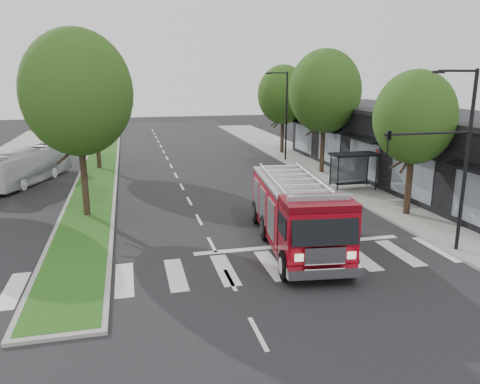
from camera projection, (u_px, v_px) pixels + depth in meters
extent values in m
plane|color=black|center=(212.00, 245.00, 21.92)|extent=(140.00, 140.00, 0.00)
cube|color=gray|center=(356.00, 183.00, 34.18)|extent=(5.00, 80.00, 0.15)
cube|color=gray|center=(98.00, 173.00, 37.51)|extent=(3.00, 50.00, 0.14)
cube|color=#2A4E16|center=(98.00, 172.00, 37.49)|extent=(2.60, 49.50, 0.02)
cube|color=black|center=(413.00, 148.00, 34.61)|extent=(8.00, 30.00, 5.00)
cylinder|color=black|center=(338.00, 176.00, 30.82)|extent=(0.08, 0.08, 2.50)
cylinder|color=black|center=(376.00, 174.00, 31.46)|extent=(0.08, 0.08, 2.50)
cylinder|color=black|center=(330.00, 172.00, 31.96)|extent=(0.08, 0.08, 2.50)
cylinder|color=black|center=(368.00, 171.00, 32.59)|extent=(0.08, 0.08, 2.50)
cube|color=black|center=(354.00, 154.00, 31.39)|extent=(3.20, 1.60, 0.12)
cube|color=#8C99A5|center=(348.00, 171.00, 32.36)|extent=(2.80, 0.04, 1.80)
cube|color=black|center=(353.00, 183.00, 31.88)|extent=(2.40, 0.40, 0.08)
cylinder|color=black|center=(409.00, 184.00, 25.97)|extent=(0.36, 0.36, 3.74)
ellipsoid|color=#18360E|center=(415.00, 117.00, 25.08)|extent=(4.40, 4.40, 5.06)
cylinder|color=black|center=(322.00, 146.00, 37.20)|extent=(0.36, 0.36, 4.40)
ellipsoid|color=#18360E|center=(325.00, 91.00, 36.15)|extent=(5.60, 5.60, 6.44)
cylinder|color=black|center=(282.00, 134.00, 46.68)|extent=(0.36, 0.36, 3.96)
ellipsoid|color=#18360E|center=(283.00, 95.00, 45.74)|extent=(5.00, 5.00, 5.75)
cylinder|color=black|center=(84.00, 177.00, 25.65)|extent=(0.36, 0.36, 4.62)
ellipsoid|color=#18360E|center=(77.00, 93.00, 24.55)|extent=(5.80, 5.80, 6.67)
cylinder|color=black|center=(98.00, 143.00, 38.87)|extent=(0.36, 0.36, 4.40)
ellipsoid|color=#18360E|center=(94.00, 90.00, 37.82)|extent=(5.60, 5.60, 6.44)
cylinder|color=black|center=(466.00, 165.00, 20.04)|extent=(0.16, 0.16, 8.00)
cylinder|color=black|center=(458.00, 71.00, 18.88)|extent=(1.80, 0.10, 0.10)
cube|color=black|center=(439.00, 72.00, 18.69)|extent=(0.45, 0.20, 0.12)
cylinder|color=black|center=(428.00, 133.00, 19.24)|extent=(4.00, 0.10, 0.10)
imported|color=black|center=(388.00, 144.00, 18.93)|extent=(0.18, 0.22, 1.10)
cylinder|color=black|center=(286.00, 117.00, 42.19)|extent=(0.16, 0.16, 8.00)
cylinder|color=black|center=(278.00, 73.00, 41.03)|extent=(1.80, 0.10, 0.10)
cube|color=black|center=(268.00, 73.00, 40.84)|extent=(0.45, 0.20, 0.12)
cube|color=#5E050D|center=(296.00, 234.00, 21.78)|extent=(3.82, 9.50, 0.28)
cube|color=maroon|center=(292.00, 205.00, 22.35)|extent=(3.56, 7.32, 2.20)
cube|color=maroon|center=(317.00, 234.00, 18.21)|extent=(2.97, 2.29, 2.31)
cube|color=#B2B2B7|center=(293.00, 181.00, 22.06)|extent=(3.56, 7.32, 0.13)
cylinder|color=#B2B2B7|center=(272.00, 177.00, 21.90)|extent=(0.89, 6.57, 0.11)
cylinder|color=#B2B2B7|center=(313.00, 176.00, 22.12)|extent=(0.89, 6.57, 0.11)
cube|color=silver|center=(325.00, 272.00, 17.25)|extent=(2.89, 0.72, 0.39)
cube|color=#8C99A5|center=(318.00, 197.00, 17.85)|extent=(2.45, 0.67, 0.20)
cylinder|color=black|center=(286.00, 265.00, 18.02)|extent=(0.53, 1.25, 1.21)
cylinder|color=black|center=(350.00, 262.00, 18.31)|extent=(0.53, 1.25, 1.21)
cylinder|color=black|center=(266.00, 228.00, 22.47)|extent=(0.53, 1.25, 1.21)
cylinder|color=black|center=(317.00, 226.00, 22.76)|extent=(0.53, 1.25, 1.21)
cylinder|color=black|center=(257.00, 212.00, 25.01)|extent=(0.53, 1.25, 1.21)
cylinder|color=black|center=(303.00, 210.00, 25.30)|extent=(0.53, 1.25, 1.21)
imported|color=silver|center=(28.00, 165.00, 34.25)|extent=(5.23, 9.37, 2.56)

